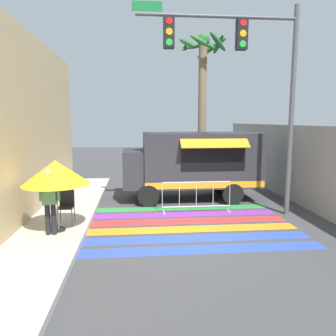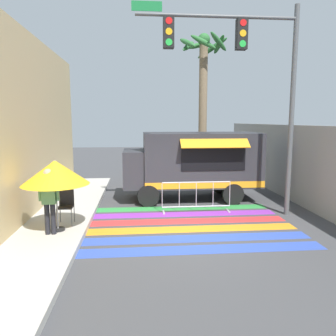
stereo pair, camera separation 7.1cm
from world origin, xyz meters
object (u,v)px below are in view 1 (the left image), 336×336
Objects in this scene: palm_tree at (202,85)px; food_truck at (190,161)px; vendor_person at (50,197)px; barricade_front at (196,197)px; patio_umbrella at (56,173)px; traffic_signal_pole at (244,66)px; folding_chair at (66,203)px.

food_truck is at bearing -108.22° from palm_tree.
food_truck is 3.03× the size of vendor_person.
food_truck is at bearing 50.49° from vendor_person.
patio_umbrella is at bearing -153.95° from barricade_front.
traffic_signal_pole reaches higher than barricade_front.
vendor_person is at bearing -163.00° from traffic_signal_pole.
patio_umbrella reaches higher than vendor_person.
palm_tree reaches higher than vendor_person.
traffic_signal_pole is at bearing -63.06° from food_truck.
palm_tree is (-0.08, 6.02, 0.07)m from traffic_signal_pole.
vendor_person is 0.24× the size of palm_tree.
traffic_signal_pole is 3.83× the size of vendor_person.
traffic_signal_pole is at bearing -23.70° from barricade_front.
vendor_person reaches higher than barricade_front.
folding_chair is (0.10, 0.62, -0.99)m from patio_umbrella.
food_truck is 2.74× the size of patio_umbrella.
folding_chair is at bearing -171.43° from traffic_signal_pole.
food_truck is at bearing 87.38° from barricade_front.
vendor_person is at bearing -151.64° from barricade_front.
traffic_signal_pole is at bearing 23.61° from vendor_person.
vendor_person is at bearing -125.48° from palm_tree.
barricade_front is (-0.09, -1.88, -1.00)m from food_truck.
vendor_person is at bearing -96.26° from folding_chair.
food_truck is 5.00m from palm_tree.
food_truck is 5.75m from patio_umbrella.
food_truck is 2.22× the size of barricade_front.
vendor_person is 0.73× the size of barricade_front.
barricade_front is at bearing 26.38° from folding_chair.
food_truck is 6.03m from vendor_person.
barricade_front is 0.33× the size of palm_tree.
traffic_signal_pole is 6.76m from folding_chair.
barricade_front is (4.25, 2.30, -0.62)m from vendor_person.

